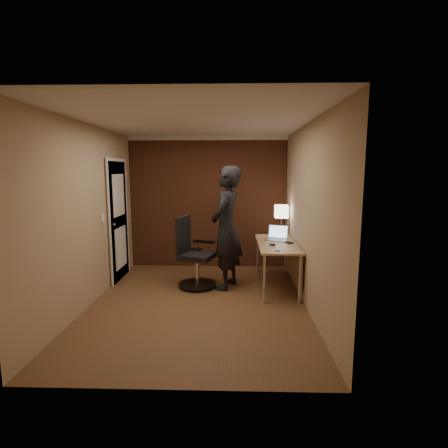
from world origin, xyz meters
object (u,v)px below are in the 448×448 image
(desk, at_px, (281,251))
(phone, at_px, (277,250))
(mouse, at_px, (272,244))
(laptop, at_px, (277,236))
(office_chair, at_px, (193,257))
(person, at_px, (227,228))
(wallet, at_px, (289,243))
(desk_lamp, at_px, (281,212))

(desk, relative_size, phone, 13.04)
(desk, distance_m, mouse, 0.29)
(laptop, height_order, office_chair, office_chair)
(laptop, height_order, mouse, laptop)
(desk, bearing_deg, person, -177.99)
(desk, distance_m, laptop, 0.32)
(office_chair, bearing_deg, desk, 0.35)
(laptop, bearing_deg, desk, -81.30)
(wallet, distance_m, person, 1.01)
(phone, distance_m, office_chair, 1.41)
(mouse, height_order, wallet, mouse)
(office_chair, bearing_deg, phone, -23.17)
(desk, bearing_deg, laptop, 98.70)
(desk_lamp, bearing_deg, desk, -96.71)
(laptop, distance_m, person, 0.89)
(phone, distance_m, person, 0.93)
(office_chair, xyz_separation_m, person, (0.54, -0.02, 0.47))
(mouse, height_order, phone, mouse)
(mouse, xyz_separation_m, person, (-0.70, 0.16, 0.22))
(desk, height_order, laptop, laptop)
(desk, xyz_separation_m, wallet, (0.12, -0.03, 0.14))
(laptop, height_order, wallet, laptop)
(mouse, relative_size, wallet, 0.91)
(wallet, height_order, person, person)
(person, bearing_deg, desk_lamp, 142.93)
(phone, bearing_deg, laptop, 82.62)
(laptop, bearing_deg, wallet, -61.39)
(desk, distance_m, phone, 0.58)
(desk, bearing_deg, wallet, -16.03)
(laptop, distance_m, phone, 0.82)
(office_chair, bearing_deg, laptop, 10.99)
(desk, height_order, person, person)
(person, bearing_deg, mouse, 95.19)
(mouse, xyz_separation_m, phone, (0.03, -0.36, -0.01))
(wallet, bearing_deg, desk_lamp, 93.93)
(desk, xyz_separation_m, laptop, (-0.04, 0.26, 0.19))
(mouse, xyz_separation_m, office_chair, (-1.24, 0.18, -0.25))
(laptop, distance_m, wallet, 0.34)
(mouse, xyz_separation_m, wallet, (0.28, 0.16, -0.01))
(desk, distance_m, desk_lamp, 0.83)
(desk_lamp, xyz_separation_m, phone, (-0.20, -1.18, -0.41))
(laptop, bearing_deg, mouse, -105.50)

